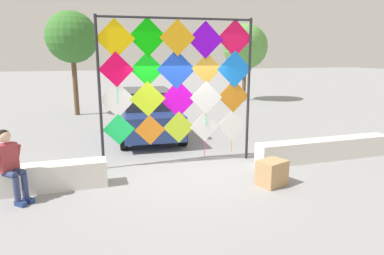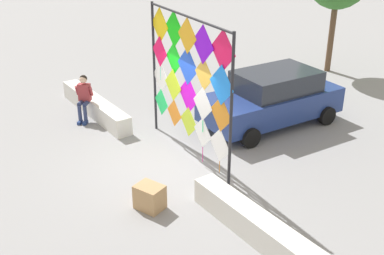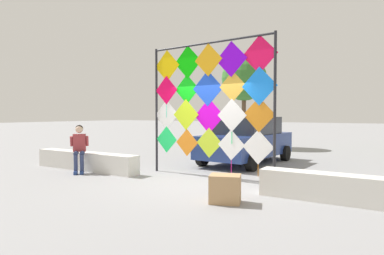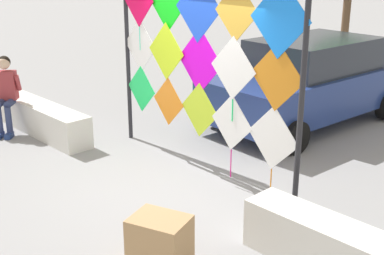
{
  "view_description": "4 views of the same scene",
  "coord_description": "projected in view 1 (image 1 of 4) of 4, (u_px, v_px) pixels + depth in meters",
  "views": [
    {
      "loc": [
        -2.18,
        -7.31,
        2.73
      ],
      "look_at": [
        0.2,
        0.13,
        1.05
      ],
      "focal_mm": 31.07,
      "sensor_mm": 36.0,
      "label": 1
    },
    {
      "loc": [
        9.1,
        -5.57,
        5.94
      ],
      "look_at": [
        0.3,
        0.57,
        0.93
      ],
      "focal_mm": 44.62,
      "sensor_mm": 36.0,
      "label": 2
    },
    {
      "loc": [
        4.45,
        -7.28,
        1.74
      ],
      "look_at": [
        -0.16,
        0.09,
        1.38
      ],
      "focal_mm": 31.76,
      "sensor_mm": 36.0,
      "label": 3
    },
    {
      "loc": [
        5.16,
        -4.4,
        3.12
      ],
      "look_at": [
        0.23,
        0.31,
        0.82
      ],
      "focal_mm": 48.39,
      "sensor_mm": 36.0,
      "label": 4
    }
  ],
  "objects": [
    {
      "name": "tree_broadleaf",
      "position": [
        71.0,
        37.0,
        14.95
      ],
      "size": [
        2.32,
        2.32,
        4.73
      ],
      "color": "brown",
      "rests_on": "ground"
    },
    {
      "name": "ground",
      "position": [
        186.0,
        171.0,
        8.03
      ],
      "size": [
        120.0,
        120.0,
        0.0
      ],
      "primitive_type": "plane",
      "color": "gray"
    },
    {
      "name": "parked_car",
      "position": [
        148.0,
        113.0,
        11.34
      ],
      "size": [
        2.22,
        4.28,
        1.62
      ],
      "color": "navy",
      "rests_on": "ground"
    },
    {
      "name": "cardboard_box_large",
      "position": [
        272.0,
        173.0,
        7.14
      ],
      "size": [
        0.71,
        0.63,
        0.55
      ],
      "primitive_type": "cube",
      "rotation": [
        0.0,
        0.0,
        0.35
      ],
      "color": "tan",
      "rests_on": "ground"
    },
    {
      "name": "seated_vendor",
      "position": [
        10.0,
        161.0,
        6.2
      ],
      "size": [
        0.67,
        0.67,
        1.4
      ],
      "color": "navy",
      "rests_on": "ground"
    },
    {
      "name": "plaza_ledge_left",
      "position": [
        5.0,
        181.0,
        6.64
      ],
      "size": [
        3.96,
        0.48,
        0.56
      ],
      "primitive_type": "cube",
      "color": "silver",
      "rests_on": "ground"
    },
    {
      "name": "tree_far_right",
      "position": [
        244.0,
        44.0,
        20.05
      ],
      "size": [
        2.72,
        2.91,
        4.65
      ],
      "color": "brown",
      "rests_on": "ground"
    },
    {
      "name": "plaza_ledge_right",
      "position": [
        325.0,
        149.0,
        8.92
      ],
      "size": [
        3.96,
        0.48,
        0.56
      ],
      "primitive_type": "cube",
      "color": "silver",
      "rests_on": "ground"
    },
    {
      "name": "kite_display_rack",
      "position": [
        178.0,
        79.0,
        8.19
      ],
      "size": [
        3.86,
        0.38,
        3.66
      ],
      "color": "#232328",
      "rests_on": "ground"
    }
  ]
}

